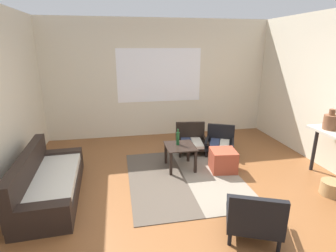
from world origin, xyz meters
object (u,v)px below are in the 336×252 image
armchair_corner (220,141)px  wicker_basket (332,188)px  glass_bottle (178,138)px  armchair_striped_foreground (254,217)px  armchair_by_window (191,140)px  clay_vase (330,122)px  ottoman_orange (223,160)px  coffee_table (180,151)px  couch (48,183)px

armchair_corner → wicker_basket: armchair_corner is taller
glass_bottle → armchair_striped_foreground: bearing=-77.7°
armchair_by_window → clay_vase: (1.85, -1.48, 0.71)m
armchair_striped_foreground → glass_bottle: size_ratio=2.69×
ottoman_orange → clay_vase: size_ratio=1.27×
coffee_table → wicker_basket: (2.00, -1.27, -0.23)m
couch → armchair_by_window: 2.82m
ottoman_orange → clay_vase: (1.56, -0.50, 0.76)m
couch → armchair_striped_foreground: 2.83m
ottoman_orange → wicker_basket: 1.65m
armchair_corner → wicker_basket: bearing=-60.7°
coffee_table → armchair_striped_foreground: 1.94m
coffee_table → clay_vase: (2.27, -0.73, 0.62)m
armchair_by_window → ottoman_orange: 1.03m
armchair_striped_foreground → clay_vase: clay_vase is taller
armchair_corner → wicker_basket: 2.10m
armchair_striped_foreground → armchair_corner: bearing=76.8°
armchair_by_window → armchair_corner: 0.59m
clay_vase → glass_bottle: bearing=161.1°
armchair_by_window → armchair_striped_foreground: (-0.02, -2.64, 0.03)m
coffee_table → clay_vase: size_ratio=1.66×
coffee_table → armchair_by_window: 0.86m
clay_vase → wicker_basket: 1.04m
armchair_corner → couch: bearing=-160.3°
armchair_corner → wicker_basket: size_ratio=2.45×
coffee_table → clay_vase: bearing=-17.9°
ottoman_orange → coffee_table: bearing=161.6°
clay_vase → armchair_corner: bearing=135.3°
couch → glass_bottle: (2.06, 0.60, 0.34)m
couch → wicker_basket: 4.15m
coffee_table → armchair_striped_foreground: size_ratio=0.71×
armchair_striped_foreground → clay_vase: 2.31m
armchair_by_window → wicker_basket: armchair_by_window is taller
couch → clay_vase: clay_vase is taller
armchair_by_window → armchair_striped_foreground: armchair_striped_foreground is taller
coffee_table → wicker_basket: 2.38m
ottoman_orange → wicker_basket: bearing=-38.9°
coffee_table → ottoman_orange: size_ratio=1.30×
armchair_by_window → glass_bottle: bearing=-122.9°
couch → wicker_basket: size_ratio=5.88×
armchair_corner → ottoman_orange: 0.84m
wicker_basket → armchair_striped_foreground: bearing=-158.6°
wicker_basket → armchair_corner: bearing=119.3°
couch → ottoman_orange: 2.82m
armchair_corner → glass_bottle: size_ratio=2.72×
couch → armchair_corner: 3.25m
armchair_striped_foreground → ottoman_orange: 1.69m
armchair_striped_foreground → ottoman_orange: bearing=79.2°
glass_bottle → couch: bearing=-163.8°
coffee_table → ottoman_orange: (0.71, -0.24, -0.15)m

